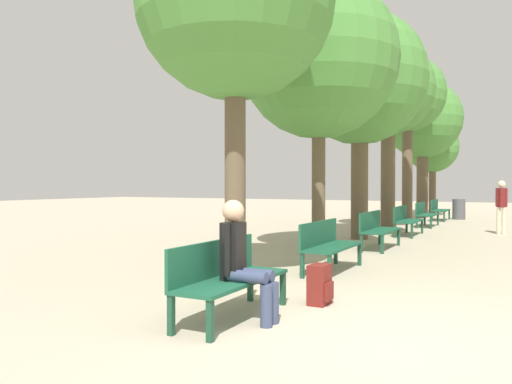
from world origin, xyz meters
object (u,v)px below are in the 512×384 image
at_px(bench_row_5, 438,208).
at_px(tree_row_3, 388,91).
at_px(bench_row_0, 225,273).
at_px(tree_row_5, 423,120).
at_px(backpack, 320,285).
at_px(tree_row_1, 319,60).
at_px(bench_row_2, 377,227).
at_px(bench_row_4, 425,213).
at_px(tree_row_6, 433,148).
at_px(trash_bin, 459,209).
at_px(person_seated, 243,257).
at_px(bench_row_3, 406,218).
at_px(tree_row_0, 235,0).
at_px(pedestrian_near, 501,204).
at_px(tree_row_4, 408,96).
at_px(tree_row_2, 360,80).
at_px(bench_row_1, 327,242).

distance_m(bench_row_5, tree_row_3, 6.48).
relative_size(bench_row_0, tree_row_3, 0.28).
distance_m(bench_row_5, tree_row_5, 4.35).
relative_size(tree_row_3, backpack, 12.43).
bearing_deg(tree_row_1, bench_row_2, 55.68).
distance_m(bench_row_4, tree_row_6, 8.64).
bearing_deg(tree_row_3, bench_row_5, 79.50).
xyz_separation_m(backpack, trash_bin, (-0.04, 16.85, 0.19)).
xyz_separation_m(person_seated, backpack, (0.48, 1.11, -0.45)).
height_order(bench_row_3, person_seated, person_seated).
distance_m(tree_row_0, trash_bin, 16.64).
bearing_deg(pedestrian_near, tree_row_4, 134.95).
bearing_deg(tree_row_4, tree_row_6, 90.00).
xyz_separation_m(bench_row_0, tree_row_5, (-0.92, 18.58, 3.87)).
relative_size(bench_row_3, tree_row_6, 0.37).
height_order(bench_row_3, tree_row_0, tree_row_0).
xyz_separation_m(person_seated, pedestrian_near, (2.21, 11.78, 0.22)).
bearing_deg(tree_row_2, tree_row_6, 90.00).
distance_m(tree_row_0, person_seated, 4.19).
bearing_deg(trash_bin, tree_row_3, -104.82).
xyz_separation_m(tree_row_1, tree_row_6, (-0.00, 16.19, -0.83)).
xyz_separation_m(bench_row_4, pedestrian_near, (2.46, -1.73, 0.42)).
relative_size(bench_row_1, bench_row_3, 1.00).
xyz_separation_m(bench_row_1, pedestrian_near, (2.46, 8.36, 0.42)).
bearing_deg(bench_row_2, bench_row_5, 90.00).
bearing_deg(bench_row_2, bench_row_0, -90.00).
bearing_deg(tree_row_1, trash_bin, 82.72).
bearing_deg(tree_row_6, trash_bin, -66.41).
distance_m(bench_row_3, tree_row_1, 6.04).
xyz_separation_m(tree_row_2, pedestrian_near, (3.38, 3.21, -3.40)).
bearing_deg(trash_bin, tree_row_1, -97.28).
relative_size(bench_row_2, tree_row_5, 0.28).
relative_size(bench_row_4, person_seated, 1.31).
distance_m(bench_row_0, trash_bin, 17.93).
height_order(tree_row_4, person_seated, tree_row_4).
xyz_separation_m(tree_row_3, person_seated, (1.17, -11.91, -3.86)).
height_order(bench_row_0, bench_row_4, same).
xyz_separation_m(bench_row_0, tree_row_4, (-0.92, 15.12, 4.42)).
relative_size(tree_row_5, person_seated, 4.66).
distance_m(bench_row_2, tree_row_1, 4.02).
bearing_deg(pedestrian_near, tree_row_3, 177.76).
relative_size(tree_row_2, tree_row_4, 0.96).
bearing_deg(tree_row_4, bench_row_1, -85.52).
height_order(tree_row_6, pedestrian_near, tree_row_6).
bearing_deg(bench_row_1, bench_row_4, 90.00).
relative_size(person_seated, trash_bin, 1.53).
bearing_deg(backpack, bench_row_2, 97.25).
bearing_deg(tree_row_1, bench_row_5, 85.40).
relative_size(bench_row_1, tree_row_3, 0.28).
bearing_deg(tree_row_4, tree_row_3, -90.00).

